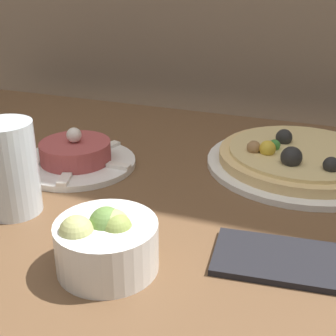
# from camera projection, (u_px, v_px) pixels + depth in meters

# --- Properties ---
(dining_table) EXTENTS (1.24, 0.79, 0.73)m
(dining_table) POSITION_uv_depth(u_px,v_px,m) (160.00, 239.00, 0.78)
(dining_table) COLOR brown
(dining_table) RESTS_ON ground_plane
(pizza_plate) EXTENTS (0.32, 0.32, 0.06)m
(pizza_plate) POSITION_uv_depth(u_px,v_px,m) (300.00, 159.00, 0.80)
(pizza_plate) COLOR white
(pizza_plate) RESTS_ON dining_table
(tartare_plate) EXTENTS (0.20, 0.20, 0.07)m
(tartare_plate) POSITION_uv_depth(u_px,v_px,m) (76.00, 157.00, 0.80)
(tartare_plate) COLOR white
(tartare_plate) RESTS_ON dining_table
(small_bowl) EXTENTS (0.12, 0.12, 0.08)m
(small_bowl) POSITION_uv_depth(u_px,v_px,m) (106.00, 242.00, 0.53)
(small_bowl) COLOR white
(small_bowl) RESTS_ON dining_table
(drinking_glass) EXTENTS (0.08, 0.08, 0.13)m
(drinking_glass) POSITION_uv_depth(u_px,v_px,m) (9.00, 168.00, 0.64)
(drinking_glass) COLOR silver
(drinking_glass) RESTS_ON dining_table
(napkin) EXTENTS (0.17, 0.11, 0.01)m
(napkin) POSITION_uv_depth(u_px,v_px,m) (280.00, 259.00, 0.55)
(napkin) COLOR black
(napkin) RESTS_ON dining_table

